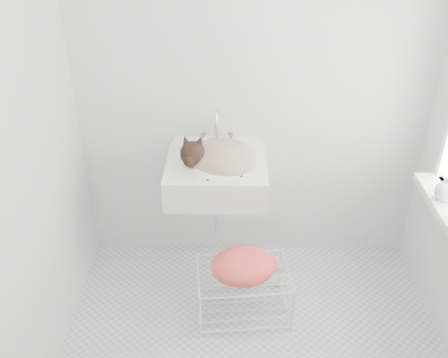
{
  "coord_description": "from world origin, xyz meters",
  "views": [
    {
      "loc": [
        -0.13,
        -1.84,
        2.32
      ],
      "look_at": [
        -0.17,
        0.5,
        0.88
      ],
      "focal_mm": 39.67,
      "sensor_mm": 36.0,
      "label": 1
    }
  ],
  "objects_px": {
    "sink": "(216,162)",
    "bottle_c": "(444,200)",
    "cat": "(218,158)",
    "wire_rack": "(243,293)"
  },
  "relations": [
    {
      "from": "sink",
      "to": "bottle_c",
      "type": "bearing_deg",
      "value": -17.31
    },
    {
      "from": "bottle_c",
      "to": "sink",
      "type": "bearing_deg",
      "value": 162.69
    },
    {
      "from": "cat",
      "to": "bottle_c",
      "type": "xyz_separation_m",
      "value": [
        1.21,
        -0.36,
        -0.04
      ]
    },
    {
      "from": "sink",
      "to": "wire_rack",
      "type": "distance_m",
      "value": 0.81
    },
    {
      "from": "wire_rack",
      "to": "bottle_c",
      "type": "xyz_separation_m",
      "value": [
        1.05,
        -0.0,
        0.7
      ]
    },
    {
      "from": "cat",
      "to": "wire_rack",
      "type": "xyz_separation_m",
      "value": [
        0.15,
        -0.36,
        -0.74
      ]
    },
    {
      "from": "cat",
      "to": "bottle_c",
      "type": "relative_size",
      "value": 3.0
    },
    {
      "from": "sink",
      "to": "cat",
      "type": "xyz_separation_m",
      "value": [
        0.01,
        -0.02,
        0.04
      ]
    },
    {
      "from": "cat",
      "to": "wire_rack",
      "type": "relative_size",
      "value": 0.84
    },
    {
      "from": "sink",
      "to": "bottle_c",
      "type": "xyz_separation_m",
      "value": [
        1.22,
        -0.38,
        0.0
      ]
    }
  ]
}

